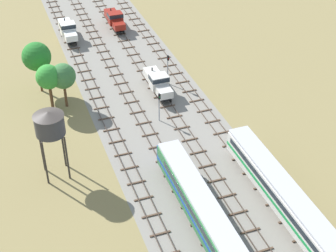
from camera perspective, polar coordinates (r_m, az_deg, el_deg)
ground_plane at (r=89.88m, az=-4.89°, el=6.94°), size 480.00×480.00×0.00m
ballast_bed at (r=89.88m, az=-4.89°, el=6.94°), size 18.31×176.00×0.01m
track_far_left at (r=89.39m, az=-9.50°, el=6.49°), size 2.40×126.00×0.29m
track_left at (r=90.19m, az=-6.53°, el=7.03°), size 2.40×126.00×0.29m
track_centre_left at (r=91.22m, az=-3.61°, el=7.54°), size 2.40×126.00×0.29m
track_centre at (r=92.50m, az=-0.76°, el=8.03°), size 2.40×126.00×0.29m
passenger_coach_centre_nearest at (r=60.37m, az=12.35°, el=-7.01°), size 2.96×22.00×3.80m
diesel_railcar_left_near at (r=57.58m, az=3.45°, el=-8.57°), size 2.96×20.50×3.80m
shunter_loco_centre_left_mid at (r=80.12m, az=-1.11°, el=4.94°), size 2.74×8.46×3.10m
shunter_loco_far_left_midfar at (r=99.24m, az=-11.08°, el=10.53°), size 2.74×8.46×3.10m
shunter_loco_centre_left_far at (r=102.37m, az=-5.93°, el=11.79°), size 2.74×8.46×3.10m
water_tower at (r=62.06m, az=-13.03°, el=0.21°), size 3.74×3.74×9.40m
signal_post_nearest at (r=81.91m, az=-0.02°, el=6.73°), size 0.28×0.47×5.22m
signal_post_near at (r=72.95m, az=-0.99°, el=2.54°), size 0.28×0.47×4.69m
lineside_tree_0 at (r=76.78m, az=-11.59°, el=5.43°), size 3.79×3.79×7.08m
lineside_tree_1 at (r=81.16m, az=-14.40°, el=7.47°), size 4.45×4.45×8.32m
lineside_tree_2 at (r=76.37m, az=-13.16°, el=5.30°), size 3.63×3.63×7.33m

